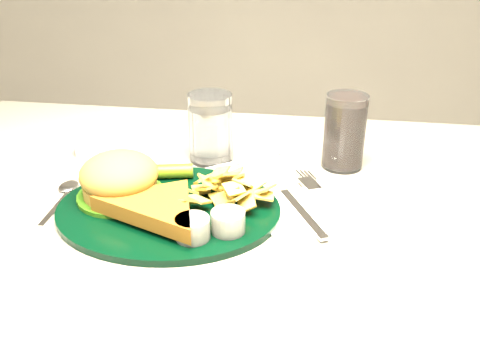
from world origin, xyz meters
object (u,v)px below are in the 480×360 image
object	(u,v)px
cola_glass	(345,132)
fork_napkin	(303,210)
water_glass	(211,128)
dinner_plate	(168,190)

from	to	relation	value
cola_glass	fork_napkin	distance (m)	0.19
water_glass	cola_glass	size ratio (longest dim) A/B	0.94
fork_napkin	dinner_plate	bearing A→B (deg)	161.04
water_glass	fork_napkin	xyz separation A→B (m)	(0.17, -0.17, -0.05)
water_glass	cola_glass	distance (m)	0.23
dinner_plate	water_glass	size ratio (longest dim) A/B	2.72
water_glass	fork_napkin	world-z (taller)	water_glass
dinner_plate	fork_napkin	bearing A→B (deg)	5.19
water_glass	fork_napkin	distance (m)	0.25
cola_glass	fork_napkin	world-z (taller)	cola_glass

